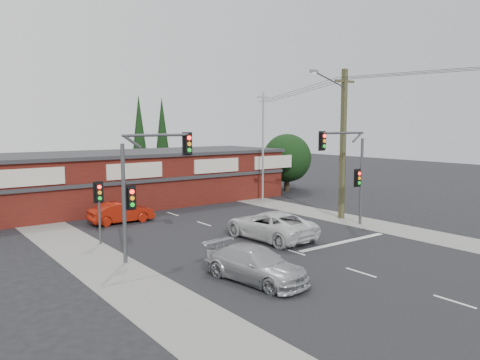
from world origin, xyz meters
TOP-DOWN VIEW (x-y plane):
  - ground at (0.00, 0.00)m, footprint 120.00×120.00m
  - road_strip at (0.00, 5.00)m, footprint 14.00×70.00m
  - verge_left at (-8.50, 5.00)m, footprint 3.00×70.00m
  - verge_right at (8.50, 5.00)m, footprint 3.00×70.00m
  - stop_line at (3.50, -1.50)m, footprint 6.50×0.35m
  - white_suv at (0.77, 1.46)m, footprint 2.91×5.80m
  - silver_suv at (-4.28, -3.57)m, footprint 2.69×5.04m
  - red_sedan at (-4.10, 10.57)m, footprint 4.17×1.52m
  - lane_dashes at (0.00, -1.30)m, footprint 0.12×34.99m
  - shop_building at (-0.99, 16.99)m, footprint 27.30×8.40m
  - tree_cluster at (14.69, 15.44)m, footprint 5.90×5.10m
  - conifer_near at (3.50, 24.00)m, footprint 1.80×1.80m
  - conifer_far at (7.00, 26.00)m, footprint 1.80×1.80m
  - traffic_mast_left at (-6.43, 2.00)m, footprint 3.77×0.27m
  - traffic_mast_right at (6.86, 1.00)m, footprint 3.96×0.27m
  - pedestal_signal at (-7.20, 6.01)m, footprint 0.55×0.27m
  - utility_pole at (8.36, 2.99)m, footprint 4.38×0.59m
  - steel_pole at (9.00, 12.00)m, footprint 1.20×0.16m
  - power_lines at (8.47, -2.47)m, footprint 2.01×29.00m

SIDE VIEW (x-z plane):
  - ground at x=0.00m, z-range 0.00..0.00m
  - road_strip at x=0.00m, z-range 0.00..0.01m
  - verge_left at x=-8.50m, z-range 0.00..0.02m
  - verge_right at x=8.50m, z-range 0.00..0.02m
  - stop_line at x=3.50m, z-range 0.01..0.02m
  - lane_dashes at x=0.00m, z-range 0.01..0.02m
  - red_sedan at x=-4.10m, z-range 0.00..1.37m
  - silver_suv at x=-4.28m, z-range 0.00..1.39m
  - white_suv at x=0.77m, z-range 0.00..1.57m
  - shop_building at x=-0.99m, z-range 0.02..4.25m
  - pedestal_signal at x=-7.20m, z-range 0.72..4.09m
  - tree_cluster at x=14.69m, z-range 0.15..5.65m
  - traffic_mast_left at x=-6.43m, z-range 0.94..6.92m
  - traffic_mast_right at x=6.86m, z-range 0.96..6.93m
  - steel_pole at x=9.00m, z-range 0.20..9.20m
  - utility_pole at x=8.36m, z-range 0.40..10.40m
  - conifer_near at x=3.50m, z-range 0.85..10.10m
  - conifer_far at x=7.00m, z-range 0.85..10.10m
  - power_lines at x=8.47m, z-range 8.43..9.65m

